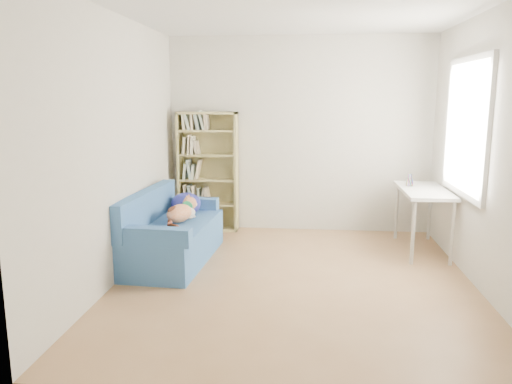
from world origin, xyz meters
The scene contains 6 objects.
ground centered at (0.00, 0.00, 0.00)m, with size 4.00×4.00×0.00m, color olive.
room_shell centered at (0.10, 0.03, 1.64)m, with size 3.54×4.04×2.62m.
sofa centered at (-1.39, 0.53, 0.31)m, with size 0.86×1.64×0.79m.
bookshelf centered at (-1.22, 1.86, 0.74)m, with size 0.80×0.25×1.61m.
desk centered at (1.47, 1.15, 0.67)m, with size 0.51×1.12×0.75m.
pen_cup centered at (1.34, 1.33, 0.81)m, with size 0.08×0.08×0.16m.
Camera 1 is at (0.10, -4.73, 1.81)m, focal length 35.00 mm.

